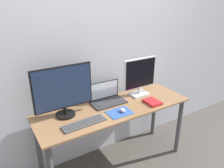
{
  "coord_description": "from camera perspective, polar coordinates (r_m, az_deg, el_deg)",
  "views": [
    {
      "loc": [
        -1.06,
        -1.41,
        1.81
      ],
      "look_at": [
        -0.0,
        0.32,
        0.98
      ],
      "focal_mm": 35.0,
      "sensor_mm": 36.0,
      "label": 1
    }
  ],
  "objects": [
    {
      "name": "keyboard",
      "position": [
        2.0,
        -7.23,
        -10.12
      ],
      "size": [
        0.41,
        0.14,
        0.02
      ],
      "color": "#4C4C51",
      "rests_on": "desk"
    },
    {
      "name": "laptop",
      "position": [
        2.35,
        -1.41,
        -3.48
      ],
      "size": [
        0.36,
        0.21,
        0.22
      ],
      "color": "#333338",
      "rests_on": "desk"
    },
    {
      "name": "mousepad",
      "position": [
        2.16,
        1.98,
        -7.46
      ],
      "size": [
        0.24,
        0.18,
        0.0
      ],
      "color": "#2D519E",
      "rests_on": "desk"
    },
    {
      "name": "desk",
      "position": [
        2.33,
        0.67,
        -8.62
      ],
      "size": [
        1.64,
        0.55,
        0.74
      ],
      "color": "olive",
      "rests_on": "ground_plane"
    },
    {
      "name": "monitor_right",
      "position": [
        2.46,
        7.29,
        2.02
      ],
      "size": [
        0.42,
        0.15,
        0.44
      ],
      "color": "silver",
      "rests_on": "desk"
    },
    {
      "name": "wall_back",
      "position": [
        2.36,
        -3.69,
        8.51
      ],
      "size": [
        7.0,
        0.05,
        2.5
      ],
      "color": "silver",
      "rests_on": "ground_plane"
    },
    {
      "name": "book",
      "position": [
        2.38,
        10.5,
        -4.62
      ],
      "size": [
        0.14,
        0.18,
        0.03
      ],
      "color": "red",
      "rests_on": "desk"
    },
    {
      "name": "mouse",
      "position": [
        2.16,
        2.73,
        -6.85
      ],
      "size": [
        0.04,
        0.07,
        0.04
      ],
      "color": "silver",
      "rests_on": "mousepad"
    },
    {
      "name": "monitor_left",
      "position": [
        2.05,
        -12.6,
        -1.68
      ],
      "size": [
        0.56,
        0.19,
        0.49
      ],
      "color": "black",
      "rests_on": "desk"
    }
  ]
}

